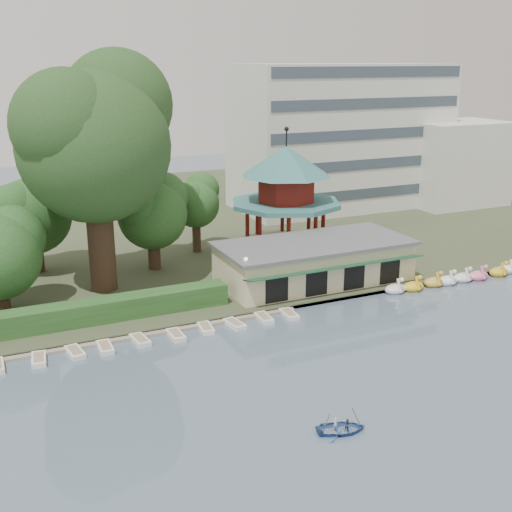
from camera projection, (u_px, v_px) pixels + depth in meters
ground_plane at (349, 416)px, 39.32m from camera, size 220.00×220.00×0.00m
shore at (135, 224)px, 84.43m from camera, size 220.00×70.00×0.40m
embankment at (238, 316)px, 54.30m from camera, size 220.00×0.60×0.30m
dock at (96, 341)px, 49.43m from camera, size 34.00×1.60×0.24m
boathouse at (314, 261)px, 61.70m from camera, size 18.60×9.39×3.90m
pavilion at (286, 189)px, 69.71m from camera, size 12.40×12.40×13.50m
office_building at (360, 141)px, 92.06m from camera, size 38.00×18.00×20.00m
hedge at (48, 318)px, 50.76m from camera, size 30.00×2.00×1.80m
lamp_post at (246, 272)px, 55.44m from camera, size 0.36×0.36×4.28m
big_tree at (95, 134)px, 56.00m from camera, size 14.77×13.77×21.65m
small_trees at (44, 225)px, 59.39m from camera, size 38.95×17.61×10.10m
swan_boats at (466, 277)px, 63.18m from camera, size 20.40×2.13×1.92m
moored_rowboats at (107, 346)px, 48.42m from camera, size 32.28×2.68×0.36m
rowboat_with_passengers at (341, 425)px, 37.50m from camera, size 4.79×3.94×2.01m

